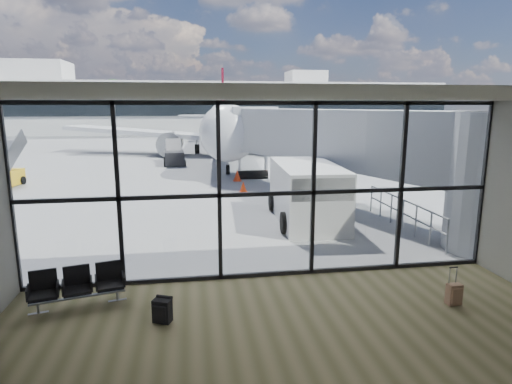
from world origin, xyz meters
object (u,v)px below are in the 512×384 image
object	(u,v)px
seating_row	(77,284)
service_van	(307,193)
airliner	(225,124)
suitcase	(454,294)
belt_loader	(174,156)
backpack	(162,311)

from	to	relation	value
seating_row	service_van	world-z (taller)	service_van
service_van	airliner	bearing A→B (deg)	95.88
seating_row	suitcase	xyz separation A→B (m)	(8.28, -1.31, -0.23)
suitcase	airliner	size ratio (longest dim) A/B	0.02
airliner	belt_loader	bearing A→B (deg)	-115.61
seating_row	suitcase	distance (m)	8.38
service_van	belt_loader	bearing A→B (deg)	111.34
backpack	belt_loader	bearing A→B (deg)	115.09
seating_row	airliner	world-z (taller)	airliner
seating_row	suitcase	world-z (taller)	seating_row
seating_row	backpack	world-z (taller)	seating_row
seating_row	service_van	bearing A→B (deg)	27.64
suitcase	service_van	world-z (taller)	service_van
seating_row	belt_loader	world-z (taller)	belt_loader
suitcase	seating_row	bearing A→B (deg)	166.56
airliner	service_van	bearing A→B (deg)	-83.61
suitcase	service_van	xyz separation A→B (m)	(-1.33, 7.36, 0.87)
backpack	airliner	bearing A→B (deg)	106.87
airliner	suitcase	bearing A→B (deg)	-81.79
service_van	seating_row	bearing A→B (deg)	-135.39
service_van	belt_loader	world-z (taller)	service_van
backpack	service_van	distance (m)	8.80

